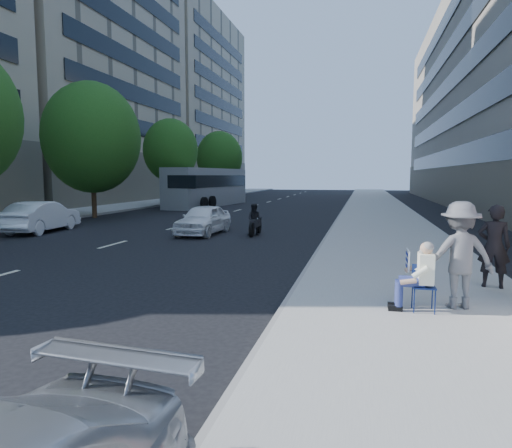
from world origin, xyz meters
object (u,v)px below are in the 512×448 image
(white_sedan_near, at_px, (203,219))
(white_sedan_mid, at_px, (42,217))
(pedestrian_woman, at_px, (494,246))
(seated_protester, at_px, (418,272))
(jogger, at_px, (459,255))
(motorcycle, at_px, (255,221))
(bus, at_px, (208,187))

(white_sedan_near, xyz_separation_m, white_sedan_mid, (-7.73, -1.01, 0.05))
(pedestrian_woman, height_order, white_sedan_mid, pedestrian_woman)
(white_sedan_near, bearing_deg, seated_protester, -51.10)
(seated_protester, bearing_deg, white_sedan_near, 126.86)
(seated_protester, height_order, white_sedan_mid, white_sedan_mid)
(jogger, bearing_deg, seated_protester, 14.51)
(jogger, height_order, motorcycle, jogger)
(white_sedan_near, distance_m, white_sedan_mid, 7.79)
(seated_protester, height_order, white_sedan_near, seated_protester)
(seated_protester, distance_m, motorcycle, 12.35)
(bus, bearing_deg, seated_protester, -57.64)
(seated_protester, relative_size, bus, 0.11)
(bus, bearing_deg, pedestrian_woman, -52.83)
(seated_protester, xyz_separation_m, white_sedan_near, (-8.11, 10.82, -0.20))
(seated_protester, height_order, motorcycle, seated_protester)
(motorcycle, distance_m, bus, 20.62)
(white_sedan_near, bearing_deg, bus, 110.63)
(pedestrian_woman, xyz_separation_m, white_sedan_mid, (-17.70, 7.54, -0.36))
(seated_protester, bearing_deg, jogger, 26.09)
(white_sedan_mid, xyz_separation_m, bus, (1.41, 19.80, 0.90))
(jogger, bearing_deg, pedestrian_woman, -131.34)
(white_sedan_near, height_order, bus, bus)
(pedestrian_woman, distance_m, bus, 31.83)
(pedestrian_woman, height_order, bus, bus)
(bus, bearing_deg, jogger, -56.13)
(jogger, xyz_separation_m, bus, (-15.21, 29.23, 0.47))
(jogger, height_order, white_sedan_mid, jogger)
(jogger, relative_size, white_sedan_mid, 0.46)
(white_sedan_near, relative_size, bus, 0.32)
(jogger, xyz_separation_m, white_sedan_near, (-8.89, 10.44, -0.49))
(white_sedan_mid, bearing_deg, bus, -99.93)
(pedestrian_woman, distance_m, motorcycle, 11.52)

